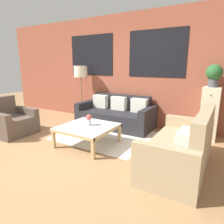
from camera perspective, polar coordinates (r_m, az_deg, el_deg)
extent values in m
plane|color=#9E754C|center=(3.79, -15.40, -11.19)|extent=(16.00, 16.00, 0.00)
cube|color=brown|center=(5.42, 2.75, 11.83)|extent=(8.40, 0.08, 2.80)
cube|color=black|center=(5.90, -5.93, 15.79)|extent=(1.40, 0.01, 1.10)
cube|color=black|center=(5.01, 12.58, 15.99)|extent=(1.40, 0.01, 1.10)
cube|color=silver|center=(4.50, -2.19, -6.67)|extent=(1.96, 1.64, 0.00)
cube|color=#232328|center=(5.01, 0.37, -2.19)|extent=(1.60, 0.72, 0.40)
cube|color=#232328|center=(5.34, 2.75, 0.87)|extent=(1.60, 0.16, 0.78)
cube|color=#232328|center=(5.53, -7.10, 0.16)|extent=(0.16, 0.88, 0.58)
cube|color=#232328|center=(4.70, 10.19, -2.33)|extent=(0.16, 0.88, 0.58)
cube|color=beige|center=(5.46, -3.31, 3.06)|extent=(0.40, 0.16, 0.34)
cube|color=beige|center=(5.16, 1.95, 2.49)|extent=(0.40, 0.16, 0.34)
cube|color=beige|center=(4.92, 7.77, 1.83)|extent=(0.40, 0.16, 0.34)
cube|color=tan|center=(3.28, 16.87, -11.27)|extent=(0.64, 1.37, 0.42)
cube|color=tan|center=(3.13, 24.36, -8.17)|extent=(0.16, 1.37, 0.92)
cube|color=tan|center=(3.92, 20.82, -5.88)|extent=(0.80, 0.14, 0.62)
cube|color=tan|center=(2.56, 14.52, -15.96)|extent=(0.80, 0.14, 0.62)
cube|color=beige|center=(2.67, 19.99, -8.45)|extent=(0.16, 0.40, 0.34)
cube|color=brown|center=(4.99, -25.78, -3.63)|extent=(0.64, 0.53, 0.40)
cube|color=brown|center=(5.27, -28.46, -0.60)|extent=(0.16, 0.53, 0.84)
cube|color=brown|center=(5.21, -23.31, -1.78)|extent=(0.80, 0.14, 0.56)
cube|color=silver|center=(3.92, -7.02, -4.01)|extent=(0.99, 0.99, 0.01)
cube|color=tan|center=(3.58, -11.61, -6.38)|extent=(0.99, 0.05, 0.05)
cube|color=tan|center=(4.29, -3.18, -2.81)|extent=(0.99, 0.05, 0.05)
cube|color=tan|center=(4.22, -12.10, -3.38)|extent=(0.05, 0.99, 0.05)
cube|color=tan|center=(3.67, -1.13, -5.63)|extent=(0.05, 0.99, 0.05)
cube|color=tan|center=(3.96, -16.36, -7.26)|extent=(0.05, 0.05, 0.38)
cube|color=tan|center=(3.38, -5.45, -10.36)|extent=(0.05, 0.05, 0.38)
cube|color=tan|center=(4.59, -8.02, -3.96)|extent=(0.05, 0.06, 0.38)
cube|color=tan|center=(4.10, 2.12, -5.95)|extent=(0.05, 0.06, 0.38)
cylinder|color=olive|center=(5.92, -8.49, -1.81)|extent=(0.28, 0.28, 0.02)
cylinder|color=olive|center=(5.79, -8.69, 3.97)|extent=(0.03, 0.03, 1.19)
cylinder|color=beige|center=(5.72, -8.96, 11.38)|extent=(0.37, 0.37, 0.30)
cube|color=beige|center=(4.63, 26.10, -0.41)|extent=(0.34, 0.41, 1.10)
sphere|color=#38332D|center=(4.35, 26.41, 4.32)|extent=(0.02, 0.02, 0.02)
sphere|color=#38332D|center=(4.39, 26.04, 0.78)|extent=(0.02, 0.02, 0.02)
sphere|color=#38332D|center=(4.46, 25.68, -2.68)|extent=(0.02, 0.02, 0.02)
sphere|color=#38332D|center=(4.53, 25.32, -6.04)|extent=(0.02, 0.02, 0.02)
cylinder|color=#47474C|center=(4.53, 26.91, 7.36)|extent=(0.18, 0.18, 0.16)
sphere|color=#285B2D|center=(4.52, 27.20, 10.05)|extent=(0.32, 0.32, 0.32)
cylinder|color=silver|center=(3.93, -6.56, -2.91)|extent=(0.08, 0.08, 0.12)
sphere|color=#CC4C4C|center=(3.91, -6.60, -1.50)|extent=(0.11, 0.11, 0.11)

